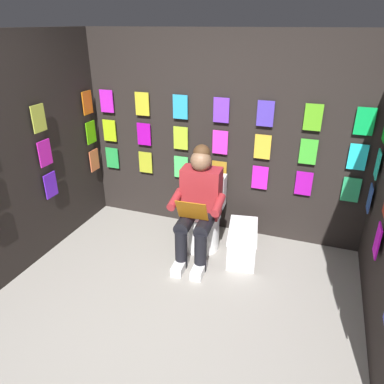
% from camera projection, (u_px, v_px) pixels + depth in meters
% --- Properties ---
extents(ground_plane, '(30.00, 30.00, 0.00)m').
position_uv_depth(ground_plane, '(146.00, 349.00, 2.77)').
color(ground_plane, gray).
extents(display_wall_back, '(3.27, 0.14, 2.22)m').
position_uv_depth(display_wall_back, '(222.00, 137.00, 4.00)').
color(display_wall_back, black).
rests_on(display_wall_back, ground).
extents(display_wall_right, '(0.14, 1.96, 2.22)m').
position_uv_depth(display_wall_right, '(38.00, 149.00, 3.63)').
color(display_wall_right, black).
rests_on(display_wall_right, ground).
extents(toilet, '(0.41, 0.56, 0.77)m').
position_uv_depth(toilet, '(204.00, 218.00, 3.96)').
color(toilet, white).
rests_on(toilet, ground).
extents(person_reading, '(0.54, 0.70, 1.19)m').
position_uv_depth(person_reading, '(198.00, 204.00, 3.65)').
color(person_reading, maroon).
rests_on(person_reading, ground).
extents(comic_longbox_near, '(0.39, 0.64, 0.33)m').
position_uv_depth(comic_longbox_near, '(242.00, 243.00, 3.81)').
color(comic_longbox_near, silver).
rests_on(comic_longbox_near, ground).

